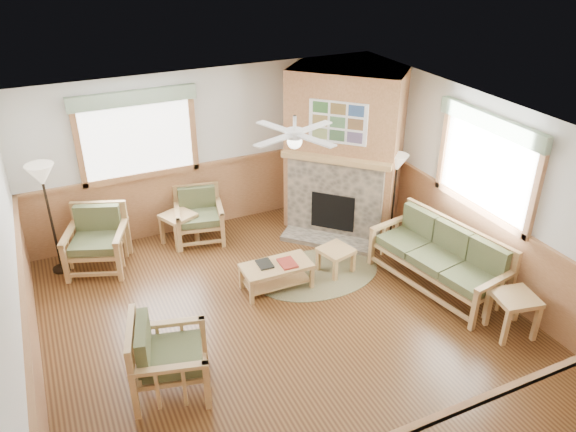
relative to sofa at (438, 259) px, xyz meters
name	(u,v)px	position (x,y,z in m)	size (l,w,h in m)	color
floor	(283,320)	(-2.34, 0.20, -0.46)	(6.00, 6.00, 0.01)	#4F2F16
ceiling	(282,127)	(-2.34, 0.20, 2.24)	(6.00, 6.00, 0.01)	white
wall_back	(207,151)	(-2.34, 3.20, 0.89)	(6.00, 0.02, 2.70)	silver
wall_front	(439,403)	(-2.34, -2.80, 0.89)	(6.00, 0.02, 2.70)	silver
wall_left	(16,294)	(-5.34, 0.20, 0.89)	(0.02, 6.00, 2.70)	silver
wall_right	(474,188)	(0.66, 0.20, 0.89)	(0.02, 6.00, 2.70)	silver
wainscot	(283,286)	(-2.34, 0.20, 0.09)	(6.00, 6.00, 1.10)	#9A673F
fireplace	(344,151)	(-0.29, 2.25, 0.89)	(2.20, 2.20, 2.70)	#9A673F
window_back	(131,88)	(-3.44, 3.16, 2.07)	(1.90, 0.16, 1.50)	white
window_right	(497,112)	(0.62, 0.00, 2.07)	(0.16, 1.90, 1.50)	white
ceiling_fan	(295,119)	(-2.04, 0.50, 2.20)	(1.24, 1.24, 0.36)	white
sofa	(438,259)	(0.00, 0.00, 0.00)	(0.82, 1.99, 0.92)	tan
armchair_back_left	(96,241)	(-4.34, 2.55, 0.01)	(0.83, 0.83, 0.94)	tan
armchair_back_right	(199,216)	(-2.69, 2.75, -0.04)	(0.75, 0.75, 0.84)	tan
armchair_left	(170,356)	(-3.97, -0.37, 0.00)	(0.82, 0.82, 0.93)	tan
coffee_table	(277,276)	(-2.12, 0.91, -0.26)	(1.00, 0.50, 0.40)	tan
end_table_chairs	(179,229)	(-3.04, 2.75, -0.19)	(0.48, 0.46, 0.53)	tan
end_table_sofa	(512,314)	(0.21, -1.25, -0.17)	(0.51, 0.49, 0.57)	tan
footstool	(336,260)	(-1.13, 0.94, -0.26)	(0.45, 0.45, 0.39)	tan
braided_rug	(318,274)	(-1.41, 0.98, -0.45)	(1.92, 1.92, 0.01)	brown
floor_lamp_left	(51,219)	(-4.89, 2.73, 0.41)	(0.40, 0.40, 1.74)	black
floor_lamp_right	(394,197)	(0.21, 1.44, 0.29)	(0.34, 0.34, 1.49)	black
book_red	(287,262)	(-1.97, 0.86, -0.03)	(0.22, 0.30, 0.03)	maroon
book_dark	(265,263)	(-2.27, 0.98, -0.03)	(0.20, 0.27, 0.03)	black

